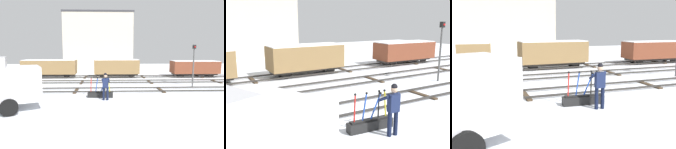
# 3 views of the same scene
# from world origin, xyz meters

# --- Properties ---
(ground_plane) EXTENTS (60.00, 60.00, 0.00)m
(ground_plane) POSITION_xyz_m (0.00, 0.00, 0.00)
(ground_plane) COLOR silver
(track_main_line) EXTENTS (44.00, 1.94, 0.18)m
(track_main_line) POSITION_xyz_m (0.00, 0.00, 0.11)
(track_main_line) COLOR #2D2B28
(track_main_line) RESTS_ON ground_plane
(track_siding_near) EXTENTS (44.00, 1.94, 0.18)m
(track_siding_near) POSITION_xyz_m (0.00, 4.10, 0.11)
(track_siding_near) COLOR #2D2B28
(track_siding_near) RESTS_ON ground_plane
(track_siding_far) EXTENTS (44.00, 1.94, 0.18)m
(track_siding_far) POSITION_xyz_m (0.00, 7.88, 0.11)
(track_siding_far) COLOR #2D2B28
(track_siding_far) RESTS_ON ground_plane
(switch_lever_frame) EXTENTS (1.82, 0.48, 1.45)m
(switch_lever_frame) POSITION_xyz_m (-1.48, -2.14, 0.25)
(switch_lever_frame) COLOR black
(switch_lever_frame) RESTS_ON ground_plane
(rail_worker) EXTENTS (0.56, 0.69, 1.85)m
(rail_worker) POSITION_xyz_m (-1.12, -2.89, 1.06)
(rail_worker) COLOR #111831
(rail_worker) RESTS_ON ground_plane
(signal_post) EXTENTS (0.24, 0.32, 3.81)m
(signal_post) POSITION_xyz_m (6.94, 1.73, 2.34)
(signal_post) COLOR #4C4C4C
(signal_post) RESTS_ON ground_plane
(apartment_building) EXTENTS (12.28, 7.00, 9.94)m
(apartment_building) POSITION_xyz_m (-2.25, 21.61, 4.98)
(apartment_building) COLOR beige
(apartment_building) RESTS_ON ground_plane
(freight_car_near_switch) EXTENTS (5.57, 2.24, 2.01)m
(freight_car_near_switch) POSITION_xyz_m (9.87, 7.88, 1.19)
(freight_car_near_switch) COLOR #2D2B28
(freight_car_near_switch) RESTS_ON ground_plane
(freight_car_mid_siding) EXTENTS (5.37, 2.13, 2.19)m
(freight_car_mid_siding) POSITION_xyz_m (0.26, 7.88, 1.27)
(freight_car_mid_siding) COLOR #2D2B28
(freight_car_mid_siding) RESTS_ON ground_plane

